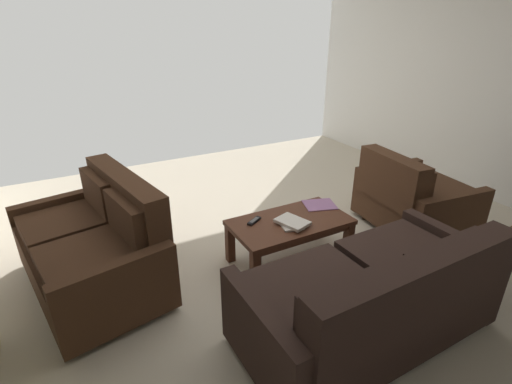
{
  "coord_description": "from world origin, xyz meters",
  "views": [
    {
      "loc": [
        1.72,
        2.69,
        1.96
      ],
      "look_at": [
        0.56,
        0.54,
        0.88
      ],
      "focal_mm": 26.46,
      "sensor_mm": 36.0,
      "label": 1
    }
  ],
  "objects_px": {
    "coffee_table": "(290,227)",
    "armchair_side": "(412,198)",
    "sofa_main": "(374,298)",
    "loose_magazine": "(320,205)",
    "loveseat_near": "(97,244)",
    "book_stack": "(292,222)",
    "tv_remote": "(254,221)"
  },
  "relations": [
    {
      "from": "sofa_main",
      "to": "loose_magazine",
      "type": "xyz_separation_m",
      "value": [
        -0.46,
        -1.18,
        0.05
      ]
    },
    {
      "from": "sofa_main",
      "to": "loose_magazine",
      "type": "relative_size",
      "value": 6.08
    },
    {
      "from": "armchair_side",
      "to": "loose_magazine",
      "type": "relative_size",
      "value": 3.82
    },
    {
      "from": "book_stack",
      "to": "tv_remote",
      "type": "height_order",
      "value": "book_stack"
    },
    {
      "from": "sofa_main",
      "to": "tv_remote",
      "type": "relative_size",
      "value": 10.79
    },
    {
      "from": "loose_magazine",
      "to": "tv_remote",
      "type": "bearing_deg",
      "value": -71.63
    },
    {
      "from": "sofa_main",
      "to": "coffee_table",
      "type": "relative_size",
      "value": 1.67
    },
    {
      "from": "armchair_side",
      "to": "book_stack",
      "type": "height_order",
      "value": "armchair_side"
    },
    {
      "from": "tv_remote",
      "to": "loose_magazine",
      "type": "bearing_deg",
      "value": 179.99
    },
    {
      "from": "loveseat_near",
      "to": "loose_magazine",
      "type": "height_order",
      "value": "loveseat_near"
    },
    {
      "from": "armchair_side",
      "to": "tv_remote",
      "type": "relative_size",
      "value": 6.77
    },
    {
      "from": "loveseat_near",
      "to": "book_stack",
      "type": "relative_size",
      "value": 4.93
    },
    {
      "from": "sofa_main",
      "to": "coffee_table",
      "type": "height_order",
      "value": "sofa_main"
    },
    {
      "from": "sofa_main",
      "to": "armchair_side",
      "type": "relative_size",
      "value": 1.59
    },
    {
      "from": "sofa_main",
      "to": "loveseat_near",
      "type": "relative_size",
      "value": 1.12
    },
    {
      "from": "sofa_main",
      "to": "loveseat_near",
      "type": "height_order",
      "value": "loveseat_near"
    },
    {
      "from": "loveseat_near",
      "to": "coffee_table",
      "type": "distance_m",
      "value": 1.6
    },
    {
      "from": "sofa_main",
      "to": "tv_remote",
      "type": "xyz_separation_m",
      "value": [
        0.24,
        -1.18,
        0.06
      ]
    },
    {
      "from": "sofa_main",
      "to": "book_stack",
      "type": "height_order",
      "value": "sofa_main"
    },
    {
      "from": "armchair_side",
      "to": "coffee_table",
      "type": "bearing_deg",
      "value": -4.03
    },
    {
      "from": "armchair_side",
      "to": "loose_magazine",
      "type": "distance_m",
      "value": 1.03
    },
    {
      "from": "tv_remote",
      "to": "armchair_side",
      "type": "bearing_deg",
      "value": 172.56
    },
    {
      "from": "book_stack",
      "to": "loose_magazine",
      "type": "bearing_deg",
      "value": -156.16
    },
    {
      "from": "tv_remote",
      "to": "loveseat_near",
      "type": "bearing_deg",
      "value": -14.41
    },
    {
      "from": "coffee_table",
      "to": "armchair_side",
      "type": "xyz_separation_m",
      "value": [
        -1.41,
        0.1,
        0.01
      ]
    },
    {
      "from": "loveseat_near",
      "to": "armchair_side",
      "type": "height_order",
      "value": "loveseat_near"
    },
    {
      "from": "loose_magazine",
      "to": "armchair_side",
      "type": "bearing_deg",
      "value": 95.87
    },
    {
      "from": "book_stack",
      "to": "loose_magazine",
      "type": "height_order",
      "value": "book_stack"
    },
    {
      "from": "sofa_main",
      "to": "coffee_table",
      "type": "bearing_deg",
      "value": -92.55
    },
    {
      "from": "sofa_main",
      "to": "loose_magazine",
      "type": "distance_m",
      "value": 1.27
    },
    {
      "from": "coffee_table",
      "to": "armchair_side",
      "type": "distance_m",
      "value": 1.42
    },
    {
      "from": "sofa_main",
      "to": "loose_magazine",
      "type": "height_order",
      "value": "sofa_main"
    }
  ]
}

